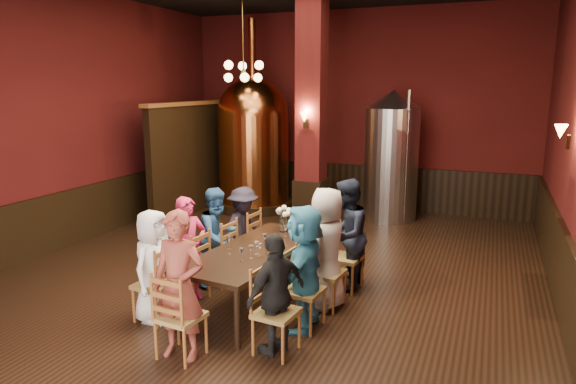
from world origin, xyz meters
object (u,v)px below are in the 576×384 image
at_px(person_2, 218,236).
at_px(steel_vessel, 391,156).
at_px(dining_table, 257,253).
at_px(rose_vase, 283,215).
at_px(person_0, 154,266).
at_px(person_1, 189,249).
at_px(copper_kettle, 253,142).

bearing_deg(person_2, steel_vessel, -3.86).
height_order(dining_table, rose_vase, rose_vase).
height_order(person_0, person_2, person_2).
distance_m(person_0, person_1, 0.67).
distance_m(person_2, steel_vessel, 4.92).
distance_m(copper_kettle, rose_vase, 4.62).
height_order(person_1, steel_vessel, steel_vessel).
height_order(dining_table, person_2, person_2).
height_order(person_0, rose_vase, person_0).
distance_m(copper_kettle, steel_vessel, 3.12).
bearing_deg(dining_table, person_0, -130.36).
bearing_deg(person_0, rose_vase, -28.45).
height_order(steel_vessel, rose_vase, steel_vessel).
bearing_deg(dining_table, person_2, 158.78).
xyz_separation_m(person_0, copper_kettle, (-1.39, 5.70, 0.86)).
relative_size(copper_kettle, steel_vessel, 1.55).
distance_m(dining_table, copper_kettle, 5.41).
xyz_separation_m(person_1, steel_vessel, (1.65, 5.27, 0.66)).
bearing_deg(dining_table, rose_vase, 94.50).
xyz_separation_m(person_0, person_2, (0.14, 1.32, 0.01)).
height_order(dining_table, steel_vessel, steel_vessel).
relative_size(person_0, steel_vessel, 0.51).
height_order(person_0, copper_kettle, copper_kettle).
bearing_deg(person_1, person_2, 21.80).
bearing_deg(steel_vessel, rose_vase, -100.22).
xyz_separation_m(person_1, person_2, (0.07, 0.66, 0.00)).
distance_m(dining_table, person_1, 0.91).
bearing_deg(rose_vase, person_2, -151.82).
xyz_separation_m(dining_table, person_1, (-0.88, -0.24, 0.02)).
xyz_separation_m(dining_table, person_0, (-0.95, -0.91, 0.01)).
bearing_deg(copper_kettle, person_2, -70.80).
distance_m(dining_table, person_2, 0.91).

